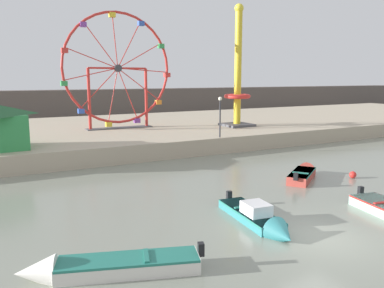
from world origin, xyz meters
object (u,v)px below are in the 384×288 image
(motorboat_white_red_stripe, at_px, (100,267))
(drop_tower_yellow_tower, at_px, (238,83))
(motorboat_faded_red, at_px, (304,173))
(motorboat_teal_painted, at_px, (261,220))
(mooring_buoy_orange, at_px, (353,175))
(ferris_wheel_red_frame, at_px, (118,70))
(promenade_lamp_near, at_px, (220,110))

(motorboat_white_red_stripe, bearing_deg, drop_tower_yellow_tower, -114.59)
(motorboat_faded_red, distance_m, motorboat_teal_painted, 9.10)
(motorboat_teal_painted, bearing_deg, motorboat_white_red_stripe, -75.53)
(mooring_buoy_orange, bearing_deg, drop_tower_yellow_tower, 80.80)
(motorboat_teal_painted, bearing_deg, mooring_buoy_orange, 117.05)
(ferris_wheel_red_frame, distance_m, drop_tower_yellow_tower, 11.84)
(promenade_lamp_near, bearing_deg, motorboat_faded_red, -88.43)
(ferris_wheel_red_frame, xyz_separation_m, promenade_lamp_near, (5.48, -9.64, -3.31))
(drop_tower_yellow_tower, height_order, mooring_buoy_orange, drop_tower_yellow_tower)
(drop_tower_yellow_tower, bearing_deg, motorboat_teal_painted, -122.02)
(motorboat_teal_painted, relative_size, motorboat_white_red_stripe, 0.90)
(motorboat_faded_red, relative_size, motorboat_teal_painted, 0.78)
(drop_tower_yellow_tower, relative_size, mooring_buoy_orange, 27.19)
(motorboat_faded_red, xyz_separation_m, ferris_wheel_red_frame, (-5.74, 19.14, 6.58))
(motorboat_faded_red, xyz_separation_m, drop_tower_yellow_tower, (5.38, 15.22, 5.40))
(motorboat_faded_red, relative_size, motorboat_white_red_stripe, 0.70)
(drop_tower_yellow_tower, xyz_separation_m, promenade_lamp_near, (-5.64, -5.72, -2.13))
(motorboat_faded_red, height_order, mooring_buoy_orange, motorboat_faded_red)
(motorboat_teal_painted, height_order, promenade_lamp_near, promenade_lamp_near)
(motorboat_white_red_stripe, height_order, drop_tower_yellow_tower, drop_tower_yellow_tower)
(ferris_wheel_red_frame, bearing_deg, mooring_buoy_orange, -67.84)
(ferris_wheel_red_frame, bearing_deg, motorboat_faded_red, -73.32)
(motorboat_teal_painted, xyz_separation_m, drop_tower_yellow_tower, (12.81, 20.48, 5.42))
(drop_tower_yellow_tower, relative_size, promenade_lamp_near, 3.59)
(motorboat_faded_red, distance_m, ferris_wheel_red_frame, 21.04)
(motorboat_white_red_stripe, xyz_separation_m, promenade_lamp_near, (14.33, 15.75, 3.28))
(ferris_wheel_red_frame, height_order, drop_tower_yellow_tower, drop_tower_yellow_tower)
(mooring_buoy_orange, bearing_deg, ferris_wheel_red_frame, 112.16)
(ferris_wheel_red_frame, bearing_deg, motorboat_teal_painted, -93.98)
(motorboat_white_red_stripe, distance_m, drop_tower_yellow_tower, 29.81)
(motorboat_teal_painted, height_order, drop_tower_yellow_tower, drop_tower_yellow_tower)
(motorboat_white_red_stripe, relative_size, ferris_wheel_red_frame, 0.53)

